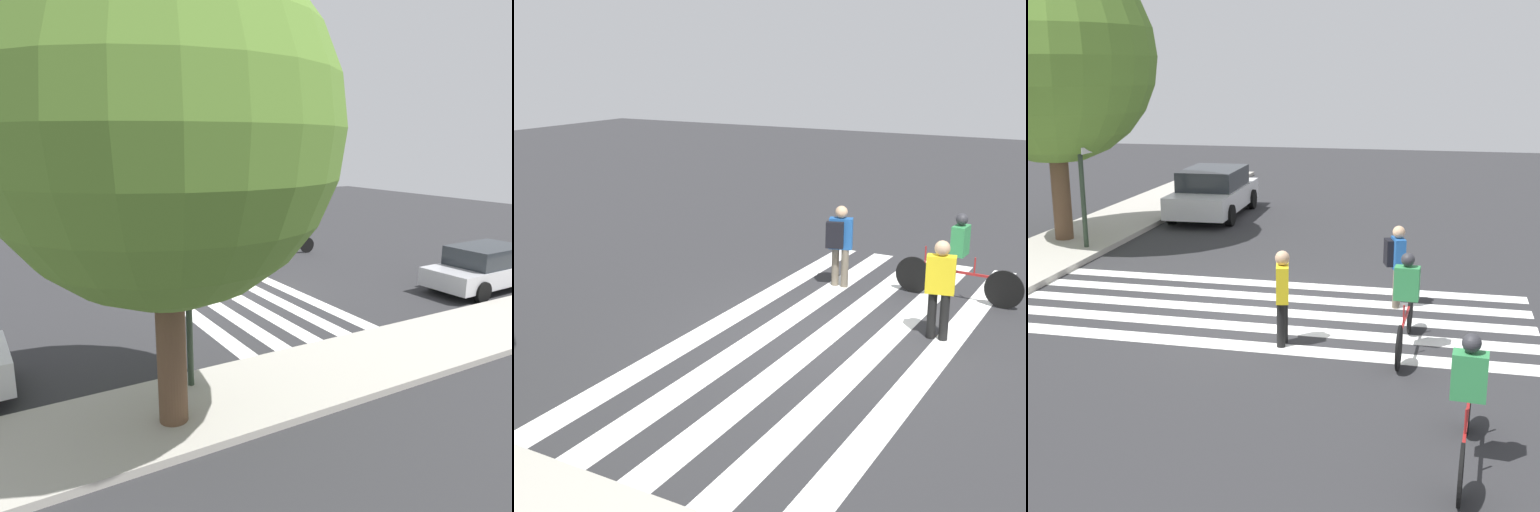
% 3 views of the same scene
% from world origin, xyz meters
% --- Properties ---
extents(ground_plane, '(60.00, 60.00, 0.00)m').
position_xyz_m(ground_plane, '(0.00, 0.00, 0.00)').
color(ground_plane, '#2D2D30').
extents(crosswalk_stripes, '(4.04, 10.00, 0.01)m').
position_xyz_m(crosswalk_stripes, '(0.00, 0.00, 0.00)').
color(crosswalk_stripes, white).
rests_on(crosswalk_stripes, ground_plane).
extents(pedestrian_child_with_backpack, '(0.48, 0.29, 1.62)m').
position_xyz_m(pedestrian_child_with_backpack, '(-1.59, -0.72, 0.92)').
color(pedestrian_child_with_backpack, black).
rests_on(pedestrian_child_with_backpack, ground_plane).
extents(pedestrian_adult_blue_shirt, '(0.49, 0.46, 1.61)m').
position_xyz_m(pedestrian_adult_blue_shirt, '(0.87, -2.41, 0.94)').
color(pedestrian_adult_blue_shirt, '#6B6051').
rests_on(pedestrian_adult_blue_shirt, ground_plane).
extents(cyclist_far_lane, '(2.40, 0.41, 1.65)m').
position_xyz_m(cyclist_far_lane, '(-1.36, -2.73, 0.87)').
color(cyclist_far_lane, black).
rests_on(cyclist_far_lane, ground_plane).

